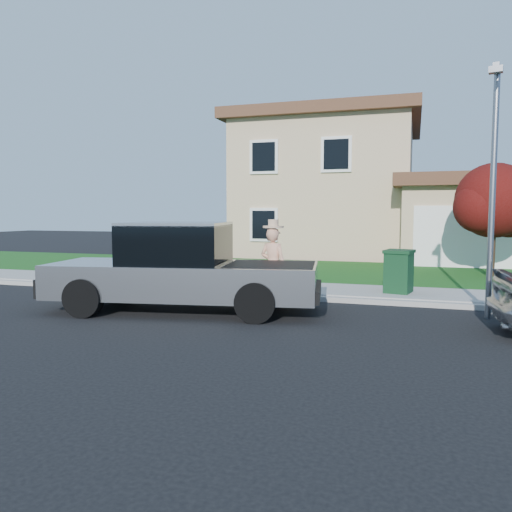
% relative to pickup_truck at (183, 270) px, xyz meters
% --- Properties ---
extents(ground, '(80.00, 80.00, 0.00)m').
position_rel_pickup_truck_xyz_m(ground, '(0.53, -0.79, -0.90)').
color(ground, black).
rests_on(ground, ground).
extents(curb, '(40.00, 0.20, 0.12)m').
position_rel_pickup_truck_xyz_m(curb, '(1.53, 2.11, -0.84)').
color(curb, gray).
rests_on(curb, ground).
extents(sidewalk, '(40.00, 2.00, 0.15)m').
position_rel_pickup_truck_xyz_m(sidewalk, '(1.53, 3.21, -0.83)').
color(sidewalk, gray).
rests_on(sidewalk, ground).
extents(lawn, '(40.00, 7.00, 0.10)m').
position_rel_pickup_truck_xyz_m(lawn, '(1.53, 7.71, -0.85)').
color(lawn, '#144513').
rests_on(lawn, ground).
extents(house, '(14.00, 11.30, 6.85)m').
position_rel_pickup_truck_xyz_m(house, '(1.84, 15.60, 2.27)').
color(house, tan).
rests_on(house, ground).
extents(pickup_truck, '(6.12, 2.90, 1.93)m').
position_rel_pickup_truck_xyz_m(pickup_truck, '(0.00, 0.00, 0.00)').
color(pickup_truck, black).
rests_on(pickup_truck, ground).
extents(woman, '(0.75, 0.60, 1.99)m').
position_rel_pickup_truck_xyz_m(woman, '(1.67, 1.31, 0.04)').
color(woman, '#E4A07D').
rests_on(woman, ground).
extents(ornamental_tree, '(2.63, 2.37, 3.61)m').
position_rel_pickup_truck_xyz_m(ornamental_tree, '(7.19, 7.70, 1.51)').
color(ornamental_tree, black).
rests_on(ornamental_tree, lawn).
extents(trash_bin, '(0.79, 0.87, 1.07)m').
position_rel_pickup_truck_xyz_m(trash_bin, '(4.42, 3.11, -0.21)').
color(trash_bin, '#0D3319').
rests_on(trash_bin, sidewalk).
extents(street_lamp, '(0.29, 0.65, 4.94)m').
position_rel_pickup_truck_xyz_m(street_lamp, '(6.22, 1.16, 1.91)').
color(street_lamp, slate).
rests_on(street_lamp, ground).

